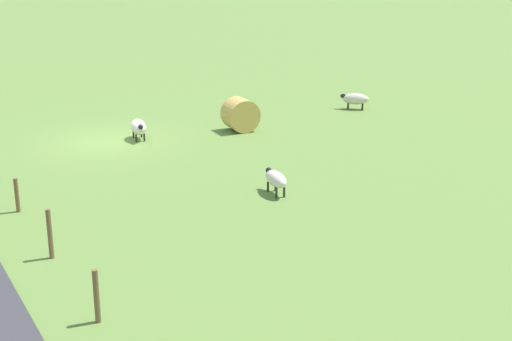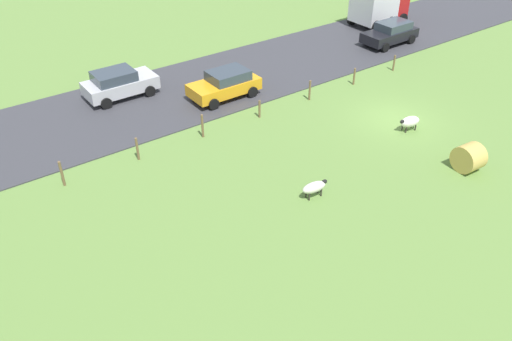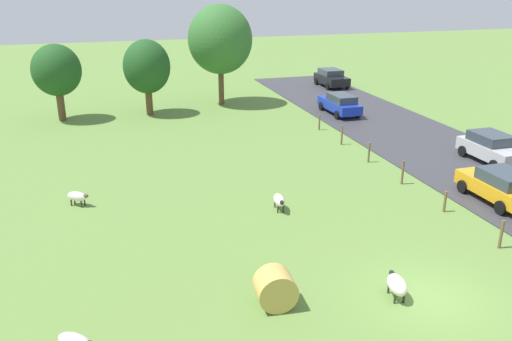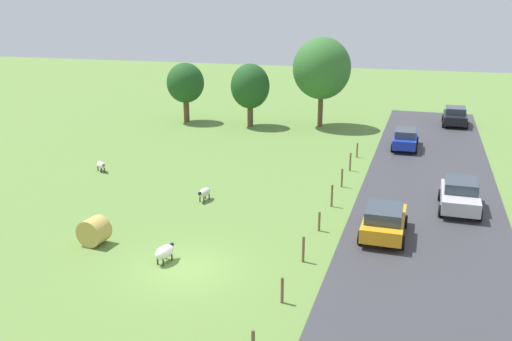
% 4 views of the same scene
% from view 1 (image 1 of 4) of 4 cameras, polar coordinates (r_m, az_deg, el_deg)
% --- Properties ---
extents(ground_plane, '(160.00, 160.00, 0.00)m').
position_cam_1_polar(ground_plane, '(28.87, -11.24, 2.18)').
color(ground_plane, olive).
extents(sheep_0, '(0.76, 1.26, 0.78)m').
position_cam_1_polar(sheep_0, '(28.79, -8.95, 3.30)').
color(sheep_0, silver).
rests_on(sheep_0, ground_plane).
extents(sheep_2, '(0.59, 1.27, 0.72)m').
position_cam_1_polar(sheep_2, '(22.59, 1.52, -0.65)').
color(sheep_2, silver).
rests_on(sheep_2, ground_plane).
extents(sheep_3, '(1.20, 1.14, 0.72)m').
position_cam_1_polar(sheep_3, '(33.56, 7.56, 5.43)').
color(sheep_3, beige).
rests_on(sheep_3, ground_plane).
extents(hay_bale_0, '(1.37, 1.11, 1.30)m').
position_cam_1_polar(hay_bale_0, '(29.69, -1.20, 4.28)').
color(hay_bale_0, tan).
rests_on(hay_bale_0, ground_plane).
extents(fence_post_3, '(0.12, 0.12, 1.01)m').
position_cam_1_polar(fence_post_3, '(22.27, -17.75, -1.80)').
color(fence_post_3, brown).
rests_on(fence_post_3, ground_plane).
extents(fence_post_4, '(0.12, 0.12, 1.28)m').
position_cam_1_polar(fence_post_4, '(18.93, -15.43, -4.67)').
color(fence_post_4, brown).
rests_on(fence_post_4, ground_plane).
extents(fence_post_5, '(0.12, 0.12, 1.18)m').
position_cam_1_polar(fence_post_5, '(15.78, -12.05, -9.35)').
color(fence_post_5, brown).
rests_on(fence_post_5, ground_plane).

